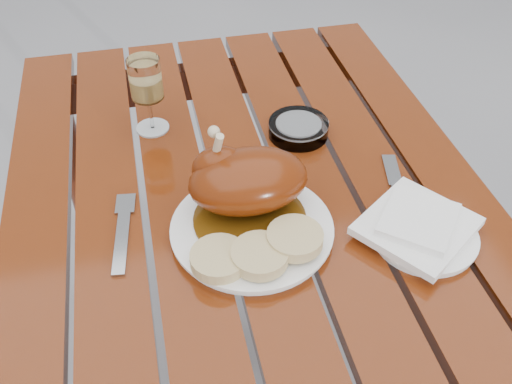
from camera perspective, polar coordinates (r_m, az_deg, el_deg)
table at (r=1.22m, az=-0.16°, el=-14.61°), size 0.80×1.20×0.75m
dinner_plate at (r=0.89m, az=-0.41°, el=-3.79°), size 0.27×0.27×0.02m
roast_duck at (r=0.88m, az=-1.19°, el=1.16°), size 0.19×0.18×0.14m
bread_dumplings at (r=0.83m, az=0.21°, el=-5.87°), size 0.20×0.10×0.03m
wine_glass at (r=1.08m, az=-10.75°, el=9.44°), size 0.08×0.08×0.15m
side_plate at (r=0.92m, az=16.45°, el=-4.19°), size 0.17×0.17×0.01m
napkin at (r=0.91m, az=15.79°, el=-3.28°), size 0.21×0.21×0.01m
ashtray at (r=1.08m, az=4.26°, el=6.36°), size 0.13×0.13×0.03m
fork at (r=0.91m, az=-13.23°, el=-4.28°), size 0.04×0.16×0.01m
knife at (r=0.97m, az=14.24°, el=-0.99°), size 0.06×0.18×0.01m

